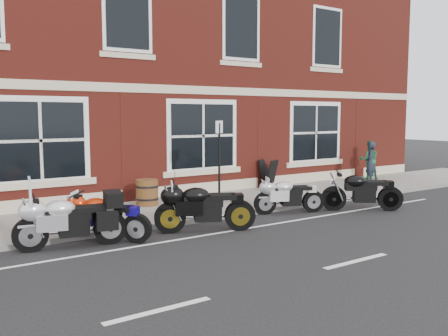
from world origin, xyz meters
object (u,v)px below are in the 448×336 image
at_px(pedestrian_right, 369,160).
at_px(a_board_sign, 268,174).
at_px(moto_sport_red, 105,216).
at_px(moto_sport_black, 203,206).
at_px(moto_naked_black, 360,190).
at_px(pedestrian_left, 370,163).
at_px(parking_sign, 219,158).
at_px(barrel_planter, 147,192).
at_px(moto_sport_silver, 288,195).
at_px(moto_touring_silver, 67,219).

height_order(pedestrian_right, a_board_sign, pedestrian_right).
distance_m(moto_sport_red, moto_sport_black, 2.18).
bearing_deg(moto_naked_black, pedestrian_left, -17.61).
bearing_deg(parking_sign, a_board_sign, 6.58).
xyz_separation_m(moto_sport_black, barrel_planter, (0.16, 3.16, -0.11)).
xyz_separation_m(moto_sport_silver, moto_naked_black, (1.89, -0.87, 0.07)).
height_order(moto_touring_silver, moto_naked_black, moto_touring_silver).
xyz_separation_m(moto_touring_silver, moto_sport_silver, (5.96, 0.13, -0.08)).
distance_m(pedestrian_right, a_board_sign, 4.80).
relative_size(moto_sport_red, pedestrian_right, 1.09).
distance_m(moto_touring_silver, pedestrian_left, 12.04).
bearing_deg(moto_touring_silver, pedestrian_left, -68.55).
xyz_separation_m(moto_touring_silver, moto_sport_red, (0.83, 0.14, -0.06)).
bearing_deg(moto_sport_black, pedestrian_left, -49.13).
relative_size(moto_touring_silver, pedestrian_right, 1.45).
bearing_deg(moto_touring_silver, moto_sport_red, -68.97).
bearing_deg(parking_sign, moto_sport_silver, -63.76).
bearing_deg(moto_sport_black, moto_sport_silver, -55.50).
height_order(pedestrian_left, a_board_sign, pedestrian_left).
bearing_deg(moto_sport_red, a_board_sign, -16.10).
bearing_deg(moto_touring_silver, moto_sport_silver, -77.60).
height_order(moto_sport_red, a_board_sign, a_board_sign).
relative_size(moto_sport_silver, moto_naked_black, 0.99).
height_order(moto_sport_black, moto_naked_black, moto_sport_black).
xyz_separation_m(moto_naked_black, a_board_sign, (0.11, 4.05, 0.04)).
height_order(moto_sport_black, parking_sign, parking_sign).
distance_m(moto_naked_black, pedestrian_right, 6.12).
height_order(barrel_planter, parking_sign, parking_sign).
relative_size(moto_sport_red, pedestrian_left, 1.08).
distance_m(moto_touring_silver, parking_sign, 4.81).
bearing_deg(moto_sport_black, pedestrian_right, -46.38).
relative_size(a_board_sign, barrel_planter, 1.38).
bearing_deg(pedestrian_right, barrel_planter, 39.96).
bearing_deg(moto_touring_silver, moto_naked_black, -84.21).
bearing_deg(pedestrian_left, a_board_sign, -54.76).
height_order(moto_touring_silver, moto_sport_silver, moto_touring_silver).
bearing_deg(moto_naked_black, a_board_sign, 34.94).
xyz_separation_m(moto_touring_silver, parking_sign, (4.54, 1.31, 0.89)).
distance_m(barrel_planter, parking_sign, 2.29).
height_order(moto_touring_silver, moto_sport_black, moto_touring_silver).
height_order(moto_sport_black, barrel_planter, moto_sport_black).
height_order(moto_sport_black, a_board_sign, a_board_sign).
bearing_deg(a_board_sign, moto_sport_red, 179.42).
distance_m(pedestrian_left, barrel_planter, 8.77).
bearing_deg(pedestrian_left, pedestrian_right, -177.53).
relative_size(moto_sport_black, moto_sport_silver, 1.15).
distance_m(moto_touring_silver, a_board_sign, 8.62).
relative_size(moto_sport_silver, parking_sign, 0.79).
height_order(pedestrian_right, barrel_planter, pedestrian_right).
bearing_deg(moto_sport_silver, barrel_planter, 69.37).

